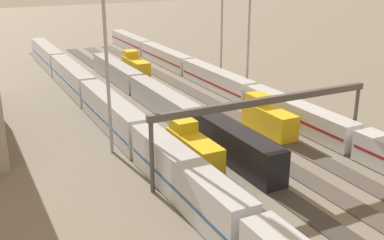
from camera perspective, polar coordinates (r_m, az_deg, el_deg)
The scene contains 15 objects.
ground_plane at distance 73.43m, azimuth 0.27°, elevation -0.24°, with size 400.00×400.00×0.00m, color #756B5B.
track_bed_0 at distance 79.62m, azimuth 8.29°, elevation 1.15°, with size 140.00×2.80×0.12m, color #4C443D.
track_bed_1 at distance 76.95m, azimuth 5.24°, elevation 0.64°, with size 140.00×2.80×0.12m, color #4C443D.
track_bed_2 at distance 74.52m, azimuth 1.97°, elevation 0.09°, with size 140.00×2.80×0.12m, color #4C443D.
track_bed_3 at distance 72.36m, azimuth -1.50°, elevation -0.49°, with size 140.00×2.80×0.12m, color #3D3833.
track_bed_4 at distance 70.49m, azimuth -5.16°, elevation -1.10°, with size 140.00×2.80×0.12m, color #3D3833.
track_bed_5 at distance 68.93m, azimuth -9.02°, elevation -1.74°, with size 140.00×2.80×0.12m, color #4C443D.
train_on_track_5 at distance 69.94m, azimuth -9.65°, elevation 0.73°, with size 119.80×3.06×5.00m.
train_on_track_1 at distance 69.38m, azimuth 9.15°, elevation 0.23°, with size 10.00×3.00×5.00m.
train_on_track_0 at distance 83.06m, azimuth 6.35°, elevation 3.42°, with size 139.00×3.06×4.40m.
train_on_track_4 at distance 57.55m, azimuth 0.15°, elevation -3.52°, with size 10.00×3.00×5.00m.
train_on_track_2 at distance 102.53m, azimuth -6.85°, elevation 6.46°, with size 10.00×3.00×5.00m.
train_on_track_3 at distance 78.26m, azimuth -3.89°, elevation 2.57°, with size 66.40×3.00×4.40m.
light_mast_1 at distance 58.88m, azimuth -10.50°, elevation 10.99°, with size 2.80×0.70×25.33m.
signal_gantry at distance 56.10m, azimuth 8.95°, elevation 1.50°, with size 0.70×30.00×8.80m.
Camera 1 is at (-61.63, 31.74, 24.21)m, focal length 44.18 mm.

